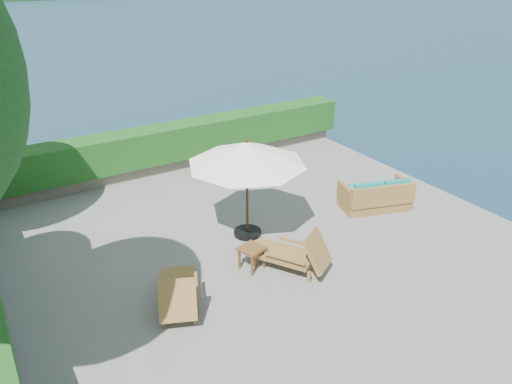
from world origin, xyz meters
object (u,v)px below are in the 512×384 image
patio_umbrella (247,154)px  lounge_left (178,292)px  lounge_right (294,253)px  wicker_loveseat (376,197)px  side_table (252,251)px

patio_umbrella → lounge_left: patio_umbrella is taller
lounge_right → wicker_loveseat: 3.62m
wicker_loveseat → lounge_left: bearing=-152.6°
lounge_left → patio_umbrella: bearing=57.3°
patio_umbrella → wicker_loveseat: 3.94m
lounge_right → wicker_loveseat: bearing=-12.7°
side_table → lounge_left: bearing=-166.5°
lounge_left → lounge_right: (2.55, -0.06, 0.01)m
lounge_right → wicker_loveseat: lounge_right is taller
patio_umbrella → side_table: bearing=-116.9°
lounge_left → wicker_loveseat: (5.98, 1.10, -0.05)m
patio_umbrella → lounge_left: 3.41m
patio_umbrella → wicker_loveseat: bearing=-9.4°
lounge_left → lounge_right: size_ratio=0.99×
lounge_left → wicker_loveseat: bearing=33.6°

